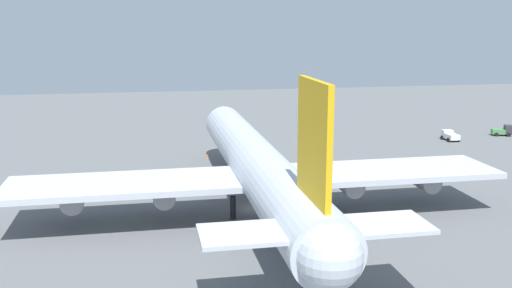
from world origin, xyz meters
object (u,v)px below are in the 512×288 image
Objects in this scene: cargo_airplane at (256,166)px; baggage_tug at (503,131)px; safety_cone_nose at (208,156)px; cargo_loader at (450,136)px.

cargo_airplane is 71.28m from baggage_tug.
cargo_airplane is at bearing 122.37° from baggage_tug.
cargo_airplane reaches higher than safety_cone_nose.
cargo_airplane is 58.90m from cargo_loader.
cargo_airplane is at bearing -174.13° from safety_cone_nose.
cargo_airplane is 30.15m from safety_cone_nose.
baggage_tug is 13.66m from cargo_loader.
cargo_loader is at bearing -52.58° from cargo_airplane.
cargo_airplane reaches higher than baggage_tug.
safety_cone_nose is at bearing 97.10° from cargo_loader.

